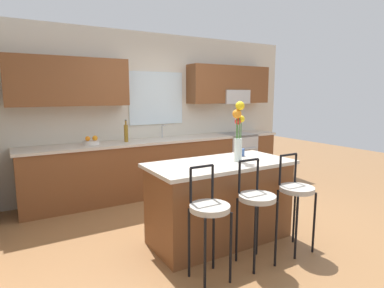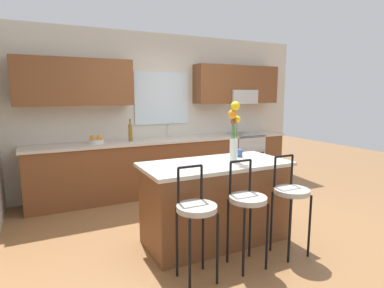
# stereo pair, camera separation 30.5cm
# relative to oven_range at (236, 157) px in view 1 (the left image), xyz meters

# --- Properties ---
(ground_plane) EXTENTS (14.00, 14.00, 0.00)m
(ground_plane) POSITION_rel_oven_range_xyz_m (-1.53, -1.68, -0.46)
(ground_plane) COLOR olive
(back_wall_assembly) EXTENTS (5.60, 0.50, 2.70)m
(back_wall_assembly) POSITION_rel_oven_range_xyz_m (-1.50, 0.31, 1.05)
(back_wall_assembly) COLOR beige
(back_wall_assembly) RESTS_ON ground
(counter_run) EXTENTS (4.56, 0.64, 0.92)m
(counter_run) POSITION_rel_oven_range_xyz_m (-1.53, 0.02, 0.01)
(counter_run) COLOR brown
(counter_run) RESTS_ON ground
(sink_faucet) EXTENTS (0.02, 0.13, 0.23)m
(sink_faucet) POSITION_rel_oven_range_xyz_m (-1.49, 0.17, 0.60)
(sink_faucet) COLOR #B7BABC
(sink_faucet) RESTS_ON counter_run
(oven_range) EXTENTS (0.60, 0.64, 0.92)m
(oven_range) POSITION_rel_oven_range_xyz_m (0.00, 0.00, 0.00)
(oven_range) COLOR #B7BABC
(oven_range) RESTS_ON ground
(kitchen_island) EXTENTS (1.65, 0.80, 0.92)m
(kitchen_island) POSITION_rel_oven_range_xyz_m (-1.77, -1.97, 0.00)
(kitchen_island) COLOR brown
(kitchen_island) RESTS_ON ground
(bar_stool_near) EXTENTS (0.36, 0.36, 1.04)m
(bar_stool_near) POSITION_rel_oven_range_xyz_m (-2.32, -2.58, 0.18)
(bar_stool_near) COLOR black
(bar_stool_near) RESTS_ON ground
(bar_stool_middle) EXTENTS (0.36, 0.36, 1.04)m
(bar_stool_middle) POSITION_rel_oven_range_xyz_m (-1.77, -2.58, 0.18)
(bar_stool_middle) COLOR black
(bar_stool_middle) RESTS_ON ground
(bar_stool_far) EXTENTS (0.36, 0.36, 1.04)m
(bar_stool_far) POSITION_rel_oven_range_xyz_m (-1.22, -2.58, 0.18)
(bar_stool_far) COLOR black
(bar_stool_far) RESTS_ON ground
(flower_vase) EXTENTS (0.16, 0.13, 0.68)m
(flower_vase) POSITION_rel_oven_range_xyz_m (-1.58, -2.03, 0.83)
(flower_vase) COLOR silver
(flower_vase) RESTS_ON kitchen_island
(mug_ceramic) EXTENTS (0.08, 0.08, 0.09)m
(mug_ceramic) POSITION_rel_oven_range_xyz_m (-1.35, -1.81, 0.51)
(mug_ceramic) COLOR #33518C
(mug_ceramic) RESTS_ON kitchen_island
(fruit_bowl_oranges) EXTENTS (0.24, 0.24, 0.13)m
(fruit_bowl_oranges) POSITION_rel_oven_range_xyz_m (-2.73, 0.02, 0.50)
(fruit_bowl_oranges) COLOR silver
(fruit_bowl_oranges) RESTS_ON counter_run
(bottle_olive_oil) EXTENTS (0.06, 0.06, 0.35)m
(bottle_olive_oil) POSITION_rel_oven_range_xyz_m (-2.19, 0.02, 0.61)
(bottle_olive_oil) COLOR olive
(bottle_olive_oil) RESTS_ON counter_run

